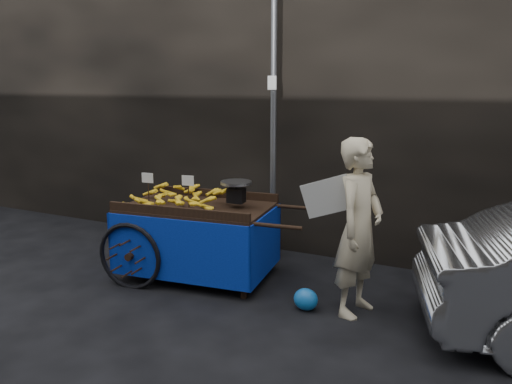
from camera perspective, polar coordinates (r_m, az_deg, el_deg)
The scene contains 6 objects.
ground at distance 6.20m, azimuth -5.70°, elevation -10.43°, with size 80.00×80.00×0.00m, color black.
building_wall at distance 7.91m, azimuth 6.61°, elevation 12.99°, with size 13.50×2.00×5.00m.
street_pole at distance 6.74m, azimuth 2.01°, elevation 9.02°, with size 0.12×0.10×4.00m.
banana_cart at distance 6.23m, azimuth -7.20°, elevation -2.33°, with size 2.57×1.42×1.34m.
vendor at distance 5.26m, azimuth 11.67°, elevation -4.00°, with size 0.89×0.76×1.86m.
plastic_bag at distance 5.50m, azimuth 5.71°, elevation -12.11°, with size 0.27×0.21×0.24m, color blue.
Camera 1 is at (3.04, -4.85, 2.37)m, focal length 35.00 mm.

